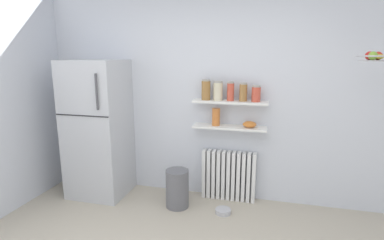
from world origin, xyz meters
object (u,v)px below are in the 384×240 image
object	(u,v)px
radiator	(229,175)
hanging_fruit_basket	(375,57)
storage_jar_2	(231,91)
storage_jar_4	(256,94)
refrigerator	(98,129)
vase	(216,117)
shelf_bowl	(250,124)
trash_bin	(177,189)
storage_jar_0	(206,90)
storage_jar_1	(218,91)
storage_jar_3	(243,92)
pet_food_bowl	(223,211)

from	to	relation	value
radiator	hanging_fruit_basket	bearing A→B (deg)	-19.02
storage_jar_2	storage_jar_4	bearing A→B (deg)	0.00
refrigerator	vase	size ratio (longest dim) A/B	8.17
shelf_bowl	trash_bin	size ratio (longest dim) A/B	0.35
storage_jar_4	shelf_bowl	xyz separation A→B (m)	(-0.06, -0.00, -0.36)
shelf_bowl	storage_jar_0	bearing A→B (deg)	180.00
storage_jar_1	storage_jar_2	xyz separation A→B (m)	(0.14, -0.00, -0.00)
storage_jar_2	storage_jar_3	world-z (taller)	storage_jar_2
radiator	vase	size ratio (longest dim) A/B	3.14
radiator	storage_jar_0	xyz separation A→B (m)	(-0.29, -0.03, 1.05)
storage_jar_4	vase	size ratio (longest dim) A/B	0.89
storage_jar_1	storage_jar_2	bearing A→B (deg)	-0.00
storage_jar_4	trash_bin	world-z (taller)	storage_jar_4
storage_jar_1	storage_jar_4	size ratio (longest dim) A/B	1.21
refrigerator	hanging_fruit_basket	world-z (taller)	hanging_fruit_basket
storage_jar_0	shelf_bowl	bearing A→B (deg)	0.00
storage_jar_4	shelf_bowl	world-z (taller)	storage_jar_4
shelf_bowl	pet_food_bowl	xyz separation A→B (m)	(-0.23, -0.34, -0.95)
storage_jar_1	storage_jar_2	size ratio (longest dim) A/B	1.02
storage_jar_2	vase	world-z (taller)	storage_jar_2
pet_food_bowl	hanging_fruit_basket	size ratio (longest dim) A/B	0.59
refrigerator	pet_food_bowl	bearing A→B (deg)	-5.06
storage_jar_4	vase	bearing A→B (deg)	-180.00
refrigerator	storage_jar_2	world-z (taller)	refrigerator
shelf_bowl	hanging_fruit_basket	size ratio (longest dim) A/B	0.52
storage_jar_2	hanging_fruit_basket	distance (m)	1.44
storage_jar_0	storage_jar_2	size ratio (longest dim) A/B	1.09
refrigerator	hanging_fruit_basket	xyz separation A→B (m)	(2.93, -0.22, 0.89)
vase	hanging_fruit_basket	world-z (taller)	hanging_fruit_basket
pet_food_bowl	storage_jar_3	bearing A→B (deg)	66.89
refrigerator	storage_jar_3	xyz separation A→B (m)	(1.76, 0.20, 0.49)
storage_jar_1	storage_jar_4	world-z (taller)	storage_jar_1
storage_jar_0	shelf_bowl	distance (m)	0.65
refrigerator	storage_jar_4	xyz separation A→B (m)	(1.91, 0.20, 0.48)
radiator	vase	bearing A→B (deg)	-169.64
shelf_bowl	storage_jar_3	bearing A→B (deg)	180.00
storage_jar_0	pet_food_bowl	distance (m)	1.40
refrigerator	shelf_bowl	world-z (taller)	refrigerator
storage_jar_0	trash_bin	world-z (taller)	storage_jar_0
radiator	storage_jar_1	world-z (taller)	storage_jar_1
pet_food_bowl	hanging_fruit_basket	xyz separation A→B (m)	(1.32, -0.08, 1.72)
storage_jar_4	storage_jar_2	bearing A→B (deg)	-180.00
storage_jar_4	trash_bin	xyz separation A→B (m)	(-0.84, -0.32, -1.10)
refrigerator	storage_jar_0	world-z (taller)	refrigerator
storage_jar_3	storage_jar_0	bearing A→B (deg)	180.00
refrigerator	storage_jar_1	bearing A→B (deg)	7.78
storage_jar_4	pet_food_bowl	size ratio (longest dim) A/B	1.04
trash_bin	pet_food_bowl	world-z (taller)	trash_bin
vase	hanging_fruit_basket	bearing A→B (deg)	-15.96
shelf_bowl	trash_bin	xyz separation A→B (m)	(-0.78, -0.32, -0.75)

